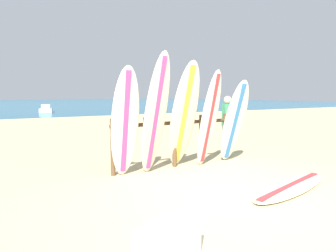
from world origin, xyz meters
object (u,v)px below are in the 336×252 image
surfboard_leaning_center_left (184,116)px  beachgoer_standing (227,121)px  surfboard_lying_on_sand (291,187)px  cooler_box (168,243)px  surfboard_rack (175,136)px  surfboard_leaning_center_right (234,122)px  surfboard_leaning_center (209,119)px  small_boat_offshore (46,110)px  surfboard_leaning_left (155,115)px  surfboard_leaning_far_left (125,123)px

surfboard_leaning_center_left → beachgoer_standing: bearing=25.0°
surfboard_lying_on_sand → cooler_box: 2.95m
surfboard_rack → surfboard_leaning_center_right: bearing=-17.0°
surfboard_leaning_center_left → surfboard_leaning_center_right: 1.31m
surfboard_leaning_center → small_boat_offshore: surfboard_leaning_center is taller
surfboard_leaning_center → beachgoer_standing: surfboard_leaning_center is taller
surfboard_lying_on_sand → small_boat_offshore: bearing=93.0°
surfboard_rack → surfboard_lying_on_sand: 2.52m
small_boat_offshore → beachgoer_standing: bearing=-83.7°
surfboard_leaning_center_right → small_boat_offshore: (-1.63, 22.31, -0.70)m
surfboard_leaning_left → beachgoer_standing: (2.76, 1.10, -0.34)m
surfboard_rack → beachgoer_standing: size_ratio=1.88×
surfboard_leaning_left → surfboard_leaning_center_right: size_ratio=1.24×
surfboard_leaning_left → surfboard_leaning_center_left: 0.76m
surfboard_rack → surfboard_lying_on_sand: size_ratio=1.26×
beachgoer_standing → cooler_box: (-3.94, -3.69, -0.67)m
surfboard_rack → cooler_box: (-1.88, -3.03, -0.50)m
surfboard_leaning_center_right → surfboard_lying_on_sand: size_ratio=0.83×
surfboard_leaning_far_left → surfboard_leaning_center_right: (2.58, -0.15, -0.10)m
surfboard_rack → surfboard_leaning_center_left: 0.53m
surfboard_leaning_left → surfboard_leaning_center: (1.34, 0.06, -0.13)m
surfboard_rack → small_boat_offshore: 21.91m
surfboard_leaning_far_left → surfboard_leaning_left: bearing=-17.8°
surfboard_leaning_center → cooler_box: surfboard_leaning_center is taller
surfboard_leaning_far_left → cooler_box: bearing=-102.9°
surfboard_leaning_far_left → beachgoer_standing: (3.30, 0.92, -0.21)m
surfboard_lying_on_sand → beachgoer_standing: (1.10, 2.90, 0.82)m
beachgoer_standing → small_boat_offshore: (-2.35, 21.24, -0.60)m
surfboard_leaning_center_right → surfboard_leaning_left: bearing=-179.3°
surfboard_leaning_center_right → surfboard_lying_on_sand: (-0.38, -1.83, -0.92)m
surfboard_leaning_far_left → beachgoer_standing: surfboard_leaning_far_left is taller
surfboard_rack → small_boat_offshore: (-0.29, 21.90, -0.43)m
surfboard_leaning_center_right → beachgoer_standing: bearing=55.9°
surfboard_leaning_center_left → surfboard_rack: bearing=100.5°
surfboard_lying_on_sand → beachgoer_standing: beachgoer_standing is taller
surfboard_leaning_left → surfboard_lying_on_sand: surfboard_leaning_left is taller
surfboard_leaning_center_left → surfboard_lying_on_sand: surfboard_leaning_center_left is taller
surfboard_rack → surfboard_leaning_left: bearing=-147.9°
surfboard_rack → surfboard_leaning_center_right: size_ratio=1.52×
surfboard_rack → surfboard_lying_on_sand: (0.96, -2.24, -0.65)m
surfboard_rack → surfboard_leaning_far_left: size_ratio=1.38×
beachgoer_standing → surfboard_leaning_center_left: bearing=-155.0°
cooler_box → surfboard_leaning_center_right: bearing=12.8°
surfboard_leaning_center_left → beachgoer_standing: surfboard_leaning_center_left is taller
surfboard_leaning_center → surfboard_leaning_center_right: bearing=-2.6°
surfboard_leaning_left → surfboard_lying_on_sand: (1.65, -1.80, -1.16)m
surfboard_rack → surfboard_leaning_center_right: (1.34, -0.41, 0.27)m
surfboard_rack → surfboard_leaning_center: 0.84m
surfboard_leaning_far_left → cooler_box: surfboard_leaning_far_left is taller
surfboard_leaning_left → surfboard_leaning_center_left: surfboard_leaning_left is taller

